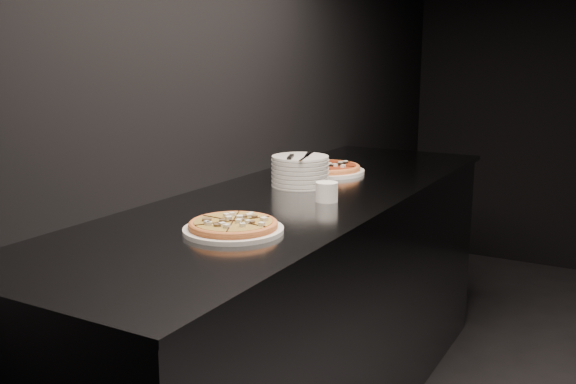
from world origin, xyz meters
The scene contains 7 objects.
wall_left centered at (-2.50, 0.00, 1.40)m, with size 0.02×5.00×2.80m, color black.
counter centered at (-2.13, 0.00, 0.46)m, with size 0.74×2.44×0.92m.
pizza_mushroom centered at (-2.04, -0.56, 0.94)m, with size 0.29×0.29×0.03m.
pizza_tomato centered at (-2.22, 0.41, 0.94)m, with size 0.32×0.32×0.04m.
plate_stack centered at (-2.20, 0.12, 0.98)m, with size 0.22×0.22×0.12m.
cutlery centered at (-2.19, 0.11, 1.04)m, with size 0.08×0.24×0.01m.
ramekin centered at (-1.98, -0.08, 0.96)m, with size 0.08×0.08×0.07m.
Camera 1 is at (-1.04, -2.03, 1.42)m, focal length 40.00 mm.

